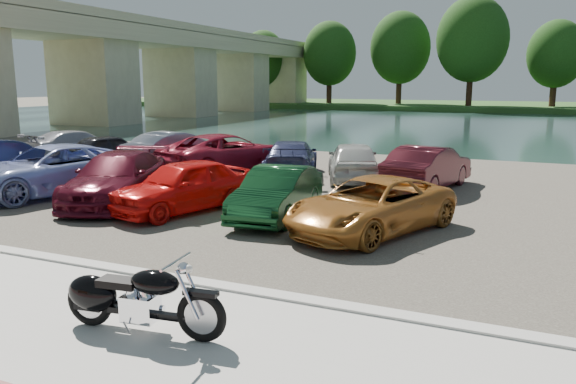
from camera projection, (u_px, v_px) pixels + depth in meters
name	position (u px, v px, depth m)	size (l,w,h in m)	color
ground	(137.00, 343.00, 7.29)	(200.00, 200.00, 0.00)	#595447
promenade	(80.00, 376.00, 6.38)	(60.00, 6.00, 0.10)	#B6B4AC
kerb	(216.00, 288.00, 9.07)	(60.00, 0.30, 0.14)	#B6B4AC
parking_lot	(369.00, 192.00, 17.16)	(60.00, 18.00, 0.04)	#3E3932
river	(472.00, 126.00, 43.20)	(120.00, 40.00, 0.00)	#182C29
far_bank	(499.00, 106.00, 71.87)	(120.00, 24.00, 0.60)	#224017
bridge	(174.00, 59.00, 54.15)	(7.00, 56.00, 8.55)	tan
far_trees	(541.00, 45.00, 63.19)	(70.25, 10.68, 12.52)	#361F13
motorcycle	(129.00, 298.00, 7.34)	(2.33, 0.75, 1.05)	black
car_2	(50.00, 170.00, 16.62)	(2.43, 5.28, 1.47)	#95A4D9
car_3	(118.00, 178.00, 15.50)	(1.93, 4.76, 1.38)	#4D0B1A
car_4	(183.00, 186.00, 14.43)	(1.60, 3.98, 1.35)	red
car_5	(277.00, 193.00, 13.75)	(1.32, 3.77, 1.24)	#113E1D
car_6	(371.00, 205.00, 12.43)	(2.02, 4.38, 1.22)	#AD6B27
car_7	(77.00, 145.00, 24.18)	(1.79, 4.40, 1.28)	#999AA2
car_8	(110.00, 150.00, 22.38)	(1.51, 3.75, 1.28)	black
car_9	(177.00, 149.00, 22.03)	(1.49, 4.27, 1.41)	slate
car_10	(225.00, 153.00, 20.80)	(2.39, 5.18, 1.44)	maroon
car_11	(291.00, 158.00, 20.00)	(1.79, 4.39, 1.27)	navy
car_12	(353.00, 161.00, 18.88)	(1.62, 4.03, 1.37)	#B8B9B4
car_13	(428.00, 167.00, 17.53)	(1.44, 4.14, 1.36)	#46121B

